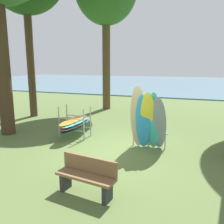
% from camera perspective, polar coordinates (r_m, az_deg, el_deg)
% --- Properties ---
extents(ground_plane, '(80.00, 80.00, 0.00)m').
position_cam_1_polar(ground_plane, '(8.08, 0.85, -9.47)').
color(ground_plane, '#566B38').
extents(lake_water, '(80.00, 36.00, 0.10)m').
position_cam_1_polar(lake_water, '(38.75, 16.76, 6.73)').
color(lake_water, slate).
rests_on(lake_water, ground).
extents(leaning_board_pile, '(1.29, 0.78, 2.24)m').
position_cam_1_polar(leaning_board_pile, '(8.05, 8.65, -2.18)').
color(leaning_board_pile, '#C6B289').
rests_on(leaning_board_pile, ground).
extents(board_storage_rack, '(1.15, 2.11, 1.25)m').
position_cam_1_polar(board_storage_rack, '(9.60, -8.90, -2.77)').
color(board_storage_rack, '#9EA0A5').
rests_on(board_storage_rack, ground).
extents(park_bench, '(1.44, 0.59, 0.85)m').
position_cam_1_polar(park_bench, '(5.48, -6.11, -14.97)').
color(park_bench, '#2D2D33').
rests_on(park_bench, ground).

